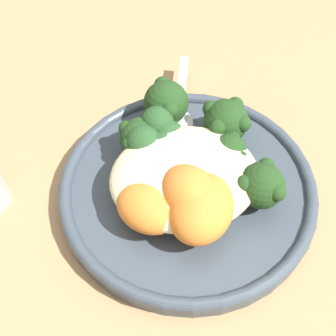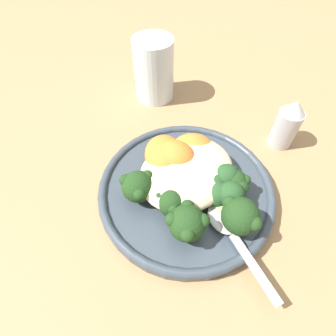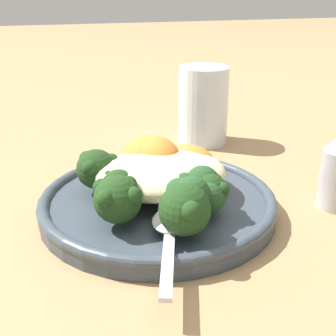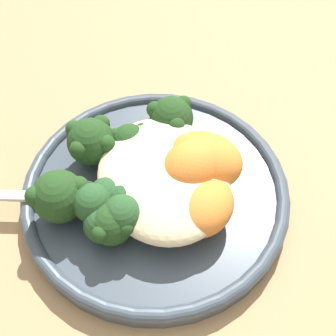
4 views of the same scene
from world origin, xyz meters
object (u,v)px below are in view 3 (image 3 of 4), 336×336
at_px(broccoli_stalk_4, 194,187).
at_px(sweet_potato_chunk_2, 148,157).
at_px(broccoli_stalk_3, 181,205).
at_px(spoon, 170,228).
at_px(water_glass, 203,105).
at_px(broccoli_stalk_2, 125,196).
at_px(sweet_potato_chunk_1, 189,162).
at_px(broccoli_stalk_0, 108,171).
at_px(plate, 158,203).
at_px(kale_tuft, 194,191).
at_px(broccoli_stalk_1, 126,185).
at_px(quinoa_mound, 161,173).
at_px(sweet_potato_chunk_0, 157,159).

distance_m(broccoli_stalk_4, sweet_potato_chunk_2, 0.08).
relative_size(broccoli_stalk_3, broccoli_stalk_4, 1.11).
bearing_deg(spoon, water_glass, 172.91).
height_order(broccoli_stalk_2, broccoli_stalk_3, broccoli_stalk_3).
height_order(broccoli_stalk_3, sweet_potato_chunk_1, broccoli_stalk_3).
height_order(broccoli_stalk_0, water_glass, water_glass).
height_order(plate, sweet_potato_chunk_1, sweet_potato_chunk_1).
bearing_deg(sweet_potato_chunk_2, sweet_potato_chunk_1, 162.90).
bearing_deg(plate, broccoli_stalk_2, 43.07).
relative_size(broccoli_stalk_2, spoon, 0.84).
bearing_deg(kale_tuft, sweet_potato_chunk_2, -74.76).
distance_m(kale_tuft, spoon, 0.05).
bearing_deg(broccoli_stalk_1, broccoli_stalk_0, -103.35).
xyz_separation_m(quinoa_mound, sweet_potato_chunk_0, (-0.00, -0.02, 0.01)).
relative_size(broccoli_stalk_4, sweet_potato_chunk_2, 1.79).
height_order(quinoa_mound, sweet_potato_chunk_1, quinoa_mound).
xyz_separation_m(sweet_potato_chunk_0, kale_tuft, (-0.02, 0.07, -0.01)).
bearing_deg(kale_tuft, quinoa_mound, -69.57).
distance_m(broccoli_stalk_1, water_glass, 0.25).
relative_size(broccoli_stalk_1, water_glass, 0.75).
xyz_separation_m(broccoli_stalk_1, water_glass, (-0.15, -0.20, 0.02)).
relative_size(broccoli_stalk_2, kale_tuft, 1.83).
bearing_deg(water_glass, sweet_potato_chunk_2, 53.47).
relative_size(quinoa_mound, sweet_potato_chunk_2, 1.95).
height_order(quinoa_mound, broccoli_stalk_0, broccoli_stalk_0).
relative_size(sweet_potato_chunk_0, spoon, 0.47).
relative_size(quinoa_mound, kale_tuft, 2.25).
relative_size(quinoa_mound, spoon, 1.03).
xyz_separation_m(broccoli_stalk_4, water_glass, (-0.08, -0.22, 0.02)).
distance_m(broccoli_stalk_0, broccoli_stalk_1, 0.04).
height_order(broccoli_stalk_1, broccoli_stalk_4, broccoli_stalk_4).
relative_size(broccoli_stalk_1, broccoli_stalk_3, 0.61).
relative_size(broccoli_stalk_0, sweet_potato_chunk_2, 1.54).
bearing_deg(broccoli_stalk_0, spoon, 117.54).
height_order(sweet_potato_chunk_0, kale_tuft, sweet_potato_chunk_0).
bearing_deg(kale_tuft, broccoli_stalk_2, -6.38).
bearing_deg(sweet_potato_chunk_0, broccoli_stalk_3, 88.55).
xyz_separation_m(quinoa_mound, broccoli_stalk_0, (0.05, -0.02, -0.00)).
height_order(sweet_potato_chunk_1, kale_tuft, kale_tuft).
xyz_separation_m(sweet_potato_chunk_2, water_glass, (-0.11, -0.15, 0.01)).
bearing_deg(spoon, sweet_potato_chunk_0, -170.77).
distance_m(sweet_potato_chunk_1, sweet_potato_chunk_2, 0.04).
relative_size(quinoa_mound, broccoli_stalk_3, 0.98).
bearing_deg(kale_tuft, plate, -61.08).
distance_m(quinoa_mound, kale_tuft, 0.05).
distance_m(broccoli_stalk_0, spoon, 0.11).
relative_size(quinoa_mound, broccoli_stalk_2, 1.23).
relative_size(broccoli_stalk_3, sweet_potato_chunk_0, 2.25).
xyz_separation_m(sweet_potato_chunk_0, sweet_potato_chunk_2, (0.01, -0.01, -0.00)).
xyz_separation_m(plate, broccoli_stalk_4, (-0.03, 0.03, 0.03)).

